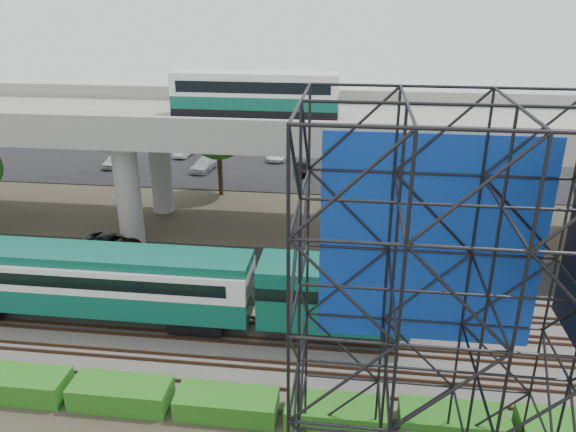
# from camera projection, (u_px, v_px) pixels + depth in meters

# --- Properties ---
(ground) EXTENTS (140.00, 140.00, 0.00)m
(ground) POSITION_uv_depth(u_px,v_px,m) (227.00, 354.00, 29.67)
(ground) COLOR #474233
(ground) RESTS_ON ground
(ballast_bed) EXTENTS (90.00, 12.00, 0.20)m
(ballast_bed) POSITION_uv_depth(u_px,v_px,m) (235.00, 331.00, 31.47)
(ballast_bed) COLOR slate
(ballast_bed) RESTS_ON ground
(service_road) EXTENTS (90.00, 5.00, 0.08)m
(service_road) POSITION_uv_depth(u_px,v_px,m) (260.00, 264.00, 39.30)
(service_road) COLOR black
(service_road) RESTS_ON ground
(parking_lot) EXTENTS (90.00, 18.00, 0.08)m
(parking_lot) POSITION_uv_depth(u_px,v_px,m) (297.00, 165.00, 60.87)
(parking_lot) COLOR black
(parking_lot) RESTS_ON ground
(harbor_water) EXTENTS (140.00, 40.00, 0.03)m
(harbor_water) POSITION_uv_depth(u_px,v_px,m) (313.00, 121.00, 81.07)
(harbor_water) COLOR #435F6E
(harbor_water) RESTS_ON ground
(rail_tracks) EXTENTS (90.00, 9.52, 0.16)m
(rail_tracks) POSITION_uv_depth(u_px,v_px,m) (235.00, 329.00, 31.40)
(rail_tracks) COLOR #472D1E
(rail_tracks) RESTS_ON ballast_bed
(commuter_train) EXTENTS (29.30, 3.06, 4.30)m
(commuter_train) POSITION_uv_depth(u_px,v_px,m) (120.00, 281.00, 31.14)
(commuter_train) COLOR black
(commuter_train) RESTS_ON rail_tracks
(overpass) EXTENTS (80.00, 12.00, 12.40)m
(overpass) POSITION_uv_depth(u_px,v_px,m) (270.00, 130.00, 41.25)
(overpass) COLOR #9E9B93
(overpass) RESTS_ON ground
(scaffold_tower) EXTENTS (9.36, 6.36, 15.00)m
(scaffold_tower) POSITION_uv_depth(u_px,v_px,m) (435.00, 333.00, 18.46)
(scaffold_tower) COLOR black
(scaffold_tower) RESTS_ON ground
(hedge_strip) EXTENTS (34.60, 1.80, 1.20)m
(hedge_strip) POSITION_uv_depth(u_px,v_px,m) (227.00, 403.00, 25.40)
(hedge_strip) COLOR #1B6016
(hedge_strip) RESTS_ON ground
(trees) EXTENTS (40.94, 16.94, 7.69)m
(trees) POSITION_uv_depth(u_px,v_px,m) (211.00, 162.00, 42.93)
(trees) COLOR #382314
(trees) RESTS_ON ground
(suv) EXTENTS (4.92, 3.03, 1.27)m
(suv) POSITION_uv_depth(u_px,v_px,m) (113.00, 244.00, 40.76)
(suv) COLOR black
(suv) RESTS_ON service_road
(parked_cars) EXTENTS (38.15, 9.62, 1.30)m
(parked_cars) POSITION_uv_depth(u_px,v_px,m) (288.00, 161.00, 60.21)
(parked_cars) COLOR silver
(parked_cars) RESTS_ON parking_lot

